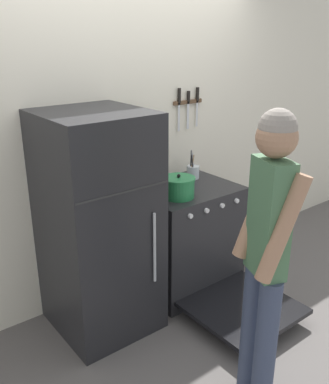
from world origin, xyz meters
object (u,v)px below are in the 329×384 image
refrigerator (99,225)px  stove_range (187,239)px  tea_kettle (159,180)px  person (266,250)px  dutch_oven_pot (179,187)px  utensil_jar (193,172)px

refrigerator → stove_range: (0.83, -0.01, -0.36)m
refrigerator → tea_kettle: (0.66, 0.16, 0.15)m
tea_kettle → person: bearing=-103.0°
refrigerator → tea_kettle: 0.70m
tea_kettle → dutch_oven_pot: bearing=-93.1°
dutch_oven_pot → person: 1.13m
dutch_oven_pot → tea_kettle: size_ratio=1.31×
stove_range → dutch_oven_pot: 0.57m
dutch_oven_pot → person: (-0.30, -1.09, 0.02)m
stove_range → dutch_oven_pot: bearing=-152.8°
refrigerator → utensil_jar: bearing=9.1°
stove_range → utensil_jar: size_ratio=5.53×
stove_range → tea_kettle: size_ratio=6.10×
stove_range → person: bearing=-112.2°
refrigerator → utensil_jar: size_ratio=6.45×
stove_range → tea_kettle: bearing=134.8°
refrigerator → person: 1.26m
tea_kettle → utensil_jar: (0.37, 0.01, 0.00)m
stove_range → tea_kettle: (-0.17, 0.17, 0.51)m
tea_kettle → person: 1.39m
dutch_oven_pot → tea_kettle: 0.27m
refrigerator → dutch_oven_pot: 0.68m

